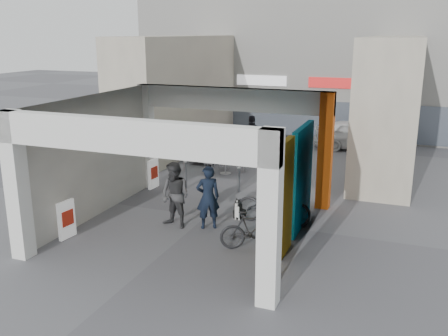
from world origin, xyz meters
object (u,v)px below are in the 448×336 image
at_px(man_elderly, 273,177).
at_px(bicycle_rear, 252,230).
at_px(border_collie, 239,210).
at_px(man_back_turned, 175,195).
at_px(man_with_dog, 208,197).
at_px(man_crates, 252,139).
at_px(white_van, 358,135).
at_px(cafe_set, 225,164).
at_px(bicycle_front, 274,205).
at_px(produce_stand, 201,156).

bearing_deg(man_elderly, bicycle_rear, -88.82).
bearing_deg(border_collie, man_back_turned, -120.08).
relative_size(man_with_dog, man_crates, 0.92).
relative_size(man_with_dog, white_van, 0.44).
xyz_separation_m(cafe_set, white_van, (4.28, 5.69, 0.37)).
xyz_separation_m(border_collie, man_elderly, (0.52, 1.75, 0.56)).
bearing_deg(cafe_set, bicycle_rear, -63.76).
bearing_deg(man_back_turned, cafe_set, 111.21).
distance_m(bicycle_rear, white_van, 12.06).
distance_m(man_elderly, white_van, 8.63).
xyz_separation_m(man_back_turned, man_elderly, (1.92, 2.95, -0.09)).
bearing_deg(border_collie, white_van, 97.28).
xyz_separation_m(border_collie, man_with_dog, (-0.55, -0.95, 0.63)).
height_order(border_collie, man_elderly, man_elderly).
bearing_deg(man_back_turned, white_van, 86.66).
xyz_separation_m(man_back_turned, white_van, (3.55, 11.42, -0.23)).
relative_size(man_back_turned, bicycle_rear, 1.12).
bearing_deg(man_elderly, border_collie, -112.78).
height_order(man_back_turned, man_crates, man_crates).
distance_m(cafe_set, bicycle_front, 5.55).
height_order(produce_stand, bicycle_rear, bicycle_rear).
bearing_deg(border_collie, cafe_set, 134.38).
height_order(man_with_dog, bicycle_front, man_with_dog).
distance_m(produce_stand, man_back_turned, 6.82).
relative_size(cafe_set, bicycle_front, 0.66).
height_order(cafe_set, white_van, white_van).
relative_size(produce_stand, border_collie, 2.06).
distance_m(man_back_turned, bicycle_front, 2.72).
distance_m(cafe_set, white_van, 7.13).
bearing_deg(border_collie, man_crates, 123.76).
bearing_deg(produce_stand, border_collie, -50.86).
distance_m(produce_stand, man_crates, 2.21).
bearing_deg(man_crates, man_back_turned, 71.21).
bearing_deg(man_elderly, white_van, 72.77).
bearing_deg(white_van, bicycle_front, 162.09).
bearing_deg(cafe_set, bicycle_front, -55.23).
distance_m(border_collie, bicycle_rear, 2.05).
bearing_deg(white_van, produce_stand, 119.72).
bearing_deg(man_with_dog, man_crates, -113.46).
relative_size(border_collie, man_with_dog, 0.36).
bearing_deg(cafe_set, man_elderly, -46.38).
relative_size(cafe_set, bicycle_rear, 0.87).
relative_size(cafe_set, man_with_dog, 0.80).
distance_m(man_with_dog, man_elderly, 2.90).
distance_m(bicycle_front, bicycle_rear, 1.76).
distance_m(man_with_dog, man_back_turned, 0.89).
height_order(bicycle_front, bicycle_rear, bicycle_front).
xyz_separation_m(border_collie, white_van, (2.16, 10.22, 0.42)).
xyz_separation_m(man_with_dog, bicycle_front, (1.58, 0.92, -0.32)).
bearing_deg(bicycle_front, border_collie, 88.65).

